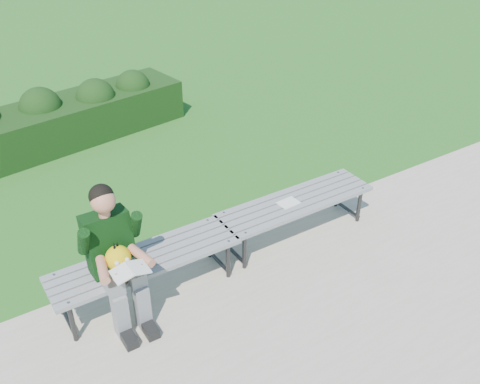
# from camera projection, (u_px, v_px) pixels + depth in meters

# --- Properties ---
(ground) EXTENTS (80.00, 80.00, 0.00)m
(ground) POSITION_uv_depth(u_px,v_px,m) (189.00, 253.00, 5.73)
(ground) COLOR #256721
(ground) RESTS_ON ground
(walkway) EXTENTS (30.00, 3.50, 0.02)m
(walkway) POSITION_uv_depth(u_px,v_px,m) (286.00, 363.00, 4.47)
(walkway) COLOR #B1A293
(walkway) RESTS_ON ground
(hedge) EXTENTS (3.76, 1.48, 0.93)m
(hedge) POSITION_uv_depth(u_px,v_px,m) (58.00, 118.00, 7.78)
(hedge) COLOR #153613
(hedge) RESTS_ON ground
(bench_left) EXTENTS (1.80, 0.50, 0.46)m
(bench_left) POSITION_uv_depth(u_px,v_px,m) (146.00, 262.00, 4.96)
(bench_left) COLOR gray
(bench_left) RESTS_ON walkway
(bench_right) EXTENTS (1.80, 0.50, 0.46)m
(bench_right) POSITION_uv_depth(u_px,v_px,m) (296.00, 204.00, 5.78)
(bench_right) COLOR gray
(bench_right) RESTS_ON walkway
(seated_boy) EXTENTS (0.56, 0.76, 1.31)m
(seated_boy) POSITION_uv_depth(u_px,v_px,m) (115.00, 253.00, 4.60)
(seated_boy) COLOR gray
(seated_boy) RESTS_ON walkway
(paper_sheet) EXTENTS (0.23, 0.17, 0.01)m
(paper_sheet) POSITION_uv_depth(u_px,v_px,m) (288.00, 203.00, 5.71)
(paper_sheet) COLOR white
(paper_sheet) RESTS_ON bench_right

